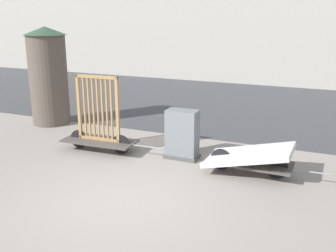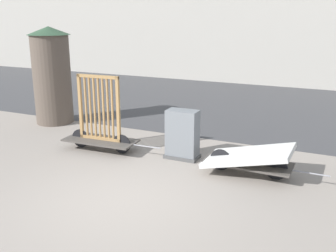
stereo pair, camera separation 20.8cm
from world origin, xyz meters
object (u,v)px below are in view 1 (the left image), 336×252
at_px(bike_cart_with_bedframe, 99,128).
at_px(advertising_column, 48,75).
at_px(bike_cart_with_mattress, 249,157).
at_px(utility_cabinet, 182,136).

bearing_deg(bike_cart_with_bedframe, advertising_column, 147.60).
xyz_separation_m(bike_cart_with_bedframe, advertising_column, (-2.75, 1.58, 0.90)).
height_order(bike_cart_with_mattress, utility_cabinet, utility_cabinet).
height_order(utility_cabinet, advertising_column, advertising_column).
bearing_deg(bike_cart_with_bedframe, bike_cart_with_mattress, -2.58).
xyz_separation_m(bike_cart_with_bedframe, utility_cabinet, (2.02, 0.33, -0.04)).
distance_m(utility_cabinet, advertising_column, 5.01).
bearing_deg(utility_cabinet, bike_cart_with_mattress, -11.67).
bearing_deg(bike_cart_with_mattress, bike_cart_with_bedframe, -179.25).
xyz_separation_m(bike_cart_with_bedframe, bike_cart_with_mattress, (3.63, -0.00, -0.19)).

